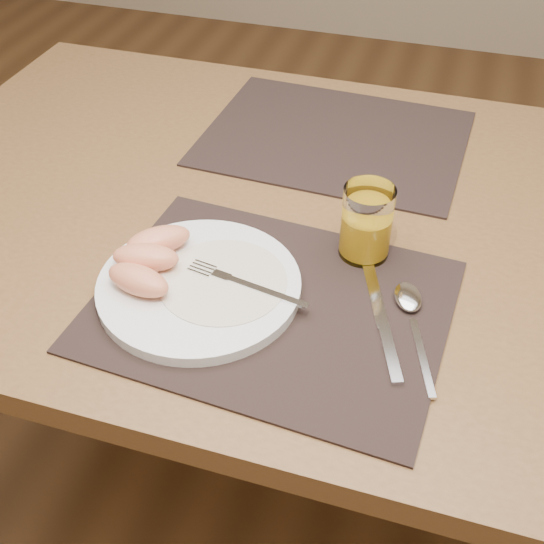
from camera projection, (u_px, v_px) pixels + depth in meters
The scene contains 11 objects.
ground at pixel (297, 478), 1.54m from camera, with size 5.00×5.00×0.00m, color brown.
table at pixel (307, 252), 1.10m from camera, with size 1.40×0.90×0.75m.
placemat_near at pixel (271, 305), 0.89m from camera, with size 0.45×0.35×0.00m, color black.
placemat_far at pixel (334, 138), 1.21m from camera, with size 0.45×0.35×0.00m, color black.
plate at pixel (199, 286), 0.90m from camera, with size 0.27×0.27×0.02m, color white.
plate_dressing at pixel (223, 281), 0.90m from camera, with size 0.17×0.17×0.00m.
fork at pixel (237, 281), 0.89m from camera, with size 0.17×0.05×0.00m.
knife at pixel (384, 328), 0.85m from camera, with size 0.09×0.21×0.01m.
spoon at pixel (410, 305), 0.88m from camera, with size 0.08×0.19×0.01m.
juice_glass at pixel (366, 226), 0.93m from camera, with size 0.07×0.07×0.11m.
grapefruit_wedges at pixel (148, 259), 0.90m from camera, with size 0.11×0.16×0.04m.
Camera 1 is at (0.20, -0.83, 1.37)m, focal length 45.00 mm.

